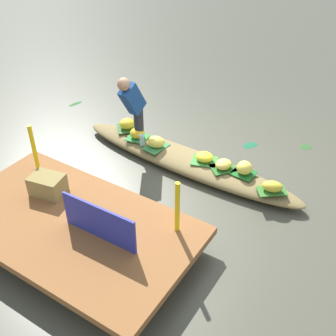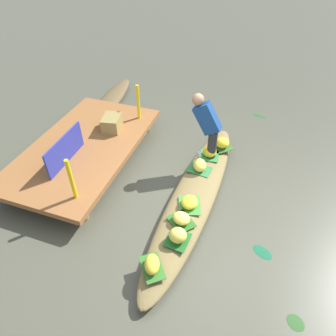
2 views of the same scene
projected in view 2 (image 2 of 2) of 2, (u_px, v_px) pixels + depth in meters
The scene contains 27 objects.
canal_water at pixel (194, 201), 5.05m from camera, with size 40.00×40.00×0.00m, color #4C4C3E.
dock_platform at pixel (84, 147), 5.67m from camera, with size 3.20×1.80×0.35m.
vendor_boat at pixel (194, 196), 4.97m from camera, with size 4.02×0.67×0.23m, color olive.
moored_boat at pixel (107, 105), 7.26m from camera, with size 2.80×0.49×0.20m, color brown.
leaf_mat_0 at pixel (222, 147), 5.77m from camera, with size 0.36×0.34×0.01m, color #32622A.
banana_bunch_0 at pixel (222, 143), 5.71m from camera, with size 0.26×0.26×0.18m, color yellow.
leaf_mat_1 at pixel (209, 155), 5.57m from camera, with size 0.34×0.33×0.01m, color #2A8338.
banana_bunch_1 at pixel (210, 152), 5.51m from camera, with size 0.24×0.25×0.18m, color yellow.
leaf_mat_2 at pixel (152, 268), 3.85m from camera, with size 0.41×0.25×0.01m, color #316E26.
banana_bunch_2 at pixel (152, 264), 3.80m from camera, with size 0.29×0.19×0.15m, color gold.
leaf_mat_3 at pixel (178, 240), 4.17m from camera, with size 0.34×0.30×0.01m, color #1B5E20.
banana_bunch_3 at pixel (178, 235), 4.11m from camera, with size 0.24×0.23×0.20m, color #F4DA53.
leaf_mat_4 at pixel (199, 169), 5.28m from camera, with size 0.40×0.29×0.01m, color #327740.
banana_bunch_4 at pixel (200, 165), 5.22m from camera, with size 0.28×0.22×0.19m, color #F0DB4F.
leaf_mat_5 at pixel (189, 205), 4.64m from camera, with size 0.39×0.32×0.01m, color #3D8537.
banana_bunch_5 at pixel (190, 202), 4.60m from camera, with size 0.28×0.25×0.14m, color yellow.
leaf_mat_6 at pixel (181, 221), 4.41m from camera, with size 0.37×0.29×0.01m, color #276421.
banana_bunch_6 at pixel (181, 218), 4.36m from camera, with size 0.26×0.23×0.14m, color #F9DA56.
vendor_person at pixel (207, 123), 5.14m from camera, with size 0.21×0.54×1.19m.
water_bottle at pixel (199, 156), 5.40m from camera, with size 0.08×0.08×0.19m, color #AACCD5.
market_banner at pixel (65, 150), 5.12m from camera, with size 1.03×0.03×0.48m, color #293195.
railing_post_west at pixel (71, 179), 4.39m from camera, with size 0.06×0.06×0.72m, color yellow.
railing_post_east at pixel (138, 102), 6.10m from camera, with size 0.06×0.06×0.72m, color yellow.
produce_crate at pixel (112, 123), 5.93m from camera, with size 0.44×0.32×0.27m, color olive.
drifting_plant_0 at pixel (262, 252), 4.29m from camera, with size 0.30×0.18×0.01m, color #175B3A.
drifting_plant_1 at pixel (260, 116), 7.05m from camera, with size 0.32×0.10×0.01m, color #1B581F.
drifting_plant_2 at pixel (296, 323), 3.57m from camera, with size 0.22×0.19×0.01m, color #2C5725.
Camera 2 is at (-3.42, -0.74, 3.70)m, focal length 32.78 mm.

